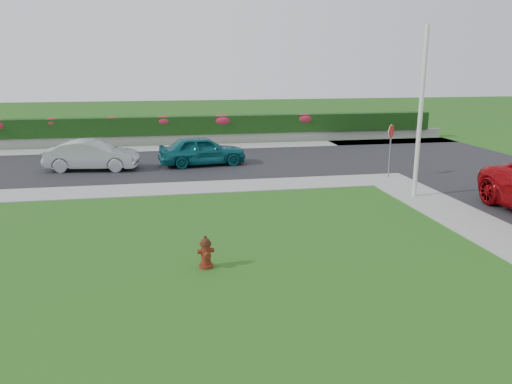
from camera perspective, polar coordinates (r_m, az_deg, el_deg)
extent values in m
plane|color=black|center=(11.57, 1.68, -9.87)|extent=(120.00, 120.00, 0.00)
cube|color=black|center=(24.92, -16.64, 2.80)|extent=(26.00, 8.00, 0.04)
cube|color=gray|center=(20.23, -20.85, -0.12)|extent=(24.00, 2.00, 0.04)
cube|color=gray|center=(21.93, 14.75, 1.42)|extent=(2.00, 2.00, 0.04)
cube|color=gray|center=(29.72, -7.97, 5.05)|extent=(34.00, 2.00, 0.04)
cube|color=gray|center=(31.16, -8.12, 5.99)|extent=(34.00, 0.40, 0.60)
cube|color=black|center=(31.15, -8.19, 7.56)|extent=(32.00, 0.90, 1.10)
cylinder|color=#4B110B|center=(12.22, -5.72, -8.38)|extent=(0.34, 0.34, 0.08)
cylinder|color=#4B110B|center=(12.11, -5.76, -7.06)|extent=(0.23, 0.23, 0.52)
cylinder|color=black|center=(12.01, -5.79, -5.91)|extent=(0.28, 0.28, 0.05)
sphere|color=black|center=(12.00, -5.79, -5.77)|extent=(0.23, 0.23, 0.23)
cylinder|color=black|center=(11.96, -5.81, -5.18)|extent=(0.07, 0.07, 0.07)
cylinder|color=#4B110B|center=(12.04, -6.46, -6.80)|extent=(0.12, 0.13, 0.11)
cylinder|color=#4B110B|center=(12.12, -5.08, -6.62)|extent=(0.12, 0.13, 0.11)
cylinder|color=#4B110B|center=(11.96, -5.56, -7.22)|extent=(0.17, 0.15, 0.15)
imported|color=#0C585F|center=(24.21, -6.17, 4.75)|extent=(4.34, 2.20, 1.41)
imported|color=#9B9EA2|center=(24.12, -18.23, 4.02)|extent=(4.31, 1.98, 1.37)
cylinder|color=silver|center=(18.86, 18.28, 8.46)|extent=(0.16, 0.16, 6.09)
cylinder|color=slate|center=(22.21, 15.03, 4.19)|extent=(0.06, 0.06, 2.04)
cylinder|color=red|center=(22.07, 15.20, 6.67)|extent=(0.45, 0.43, 0.59)
cylinder|color=white|center=(22.07, 15.20, 6.67)|extent=(0.47, 0.44, 0.63)
ellipsoid|color=#C22147|center=(31.64, -22.31, 7.35)|extent=(1.13, 0.73, 0.57)
ellipsoid|color=#C22147|center=(31.13, -16.12, 7.79)|extent=(1.03, 0.66, 0.52)
ellipsoid|color=#C22147|center=(30.99, -10.52, 8.00)|extent=(1.25, 0.80, 0.62)
ellipsoid|color=#C22147|center=(31.20, -3.88, 8.18)|extent=(1.41, 0.91, 0.71)
ellipsoid|color=#C22147|center=(32.22, 5.51, 8.36)|extent=(1.38, 0.88, 0.69)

